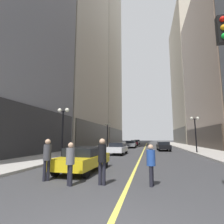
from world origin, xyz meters
name	(u,v)px	position (x,y,z in m)	size (l,w,h in m)	color
ground_plane	(145,147)	(0.00, 35.00, 0.00)	(200.00, 200.00, 0.00)	#38383A
sidewalk_left	(107,146)	(-8.25, 35.00, 0.07)	(4.50, 78.00, 0.15)	#ADA8A0
sidewalk_right	(188,147)	(8.25, 35.00, 0.07)	(4.50, 78.00, 0.15)	#ADA8A0
lane_centre_stripe	(145,147)	(0.00, 35.00, 0.00)	(0.16, 70.00, 0.01)	#E5D64C
building_left_far	(101,32)	(-16.92, 60.00, 43.49)	(13.02, 26.00, 87.15)	#B7AD99
building_right_far	(193,78)	(16.27, 60.00, 22.21)	(11.74, 26.00, 44.60)	#B7AD99
car_yellow	(84,158)	(-2.78, 6.63, 0.72)	(2.04, 4.50, 1.32)	yellow
car_white	(118,148)	(-2.69, 17.13, 0.72)	(1.94, 4.11, 1.32)	silver
car_black	(163,146)	(2.86, 24.18, 0.72)	(1.86, 4.22, 1.32)	black
car_grey	(131,144)	(-2.64, 31.21, 0.72)	(1.96, 4.70, 1.32)	slate
car_maroon	(135,143)	(-2.76, 41.97, 0.72)	(2.04, 4.82, 1.32)	maroon
car_silver	(137,142)	(-2.77, 51.59, 0.72)	(1.91, 4.83, 1.32)	#B7B7BC
pedestrian_with_orange_bag	(47,156)	(-3.58, 4.13, 1.06)	(0.48, 0.48, 1.80)	black
pedestrian_in_black_coat	(102,157)	(-1.01, 3.95, 1.07)	(0.36, 0.36, 1.83)	black
pedestrian_in_blue_hoodie	(151,162)	(0.92, 4.17, 0.92)	(0.40, 0.40, 1.59)	black
pedestrian_in_grey_suit	(70,160)	(-2.23, 3.59, 0.97)	(0.48, 0.48, 1.67)	black
street_lamp_left_near	(63,122)	(-6.40, 10.95, 3.26)	(1.06, 0.36, 4.43)	black
street_lamp_left_far	(107,130)	(-6.40, 27.82, 3.26)	(1.06, 0.36, 4.43)	black
street_lamp_right_mid	(195,126)	(6.40, 20.13, 3.26)	(1.06, 0.36, 4.43)	black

